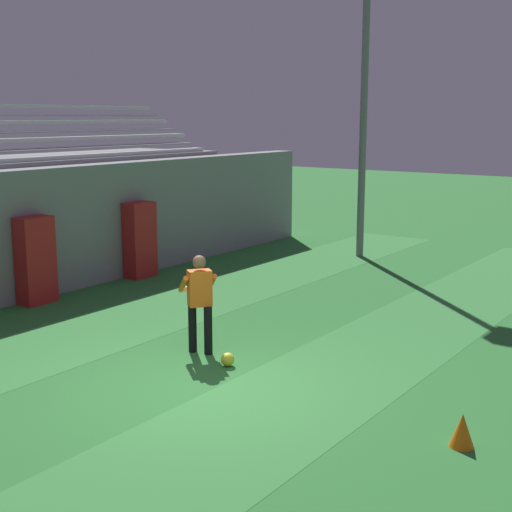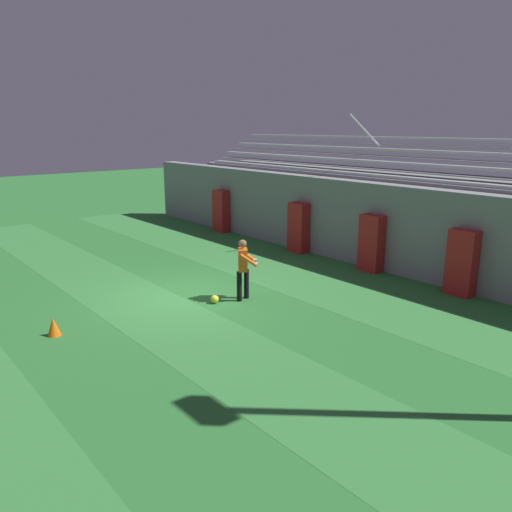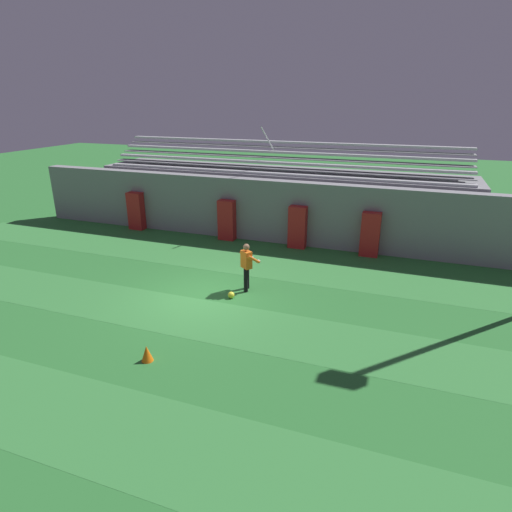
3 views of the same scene
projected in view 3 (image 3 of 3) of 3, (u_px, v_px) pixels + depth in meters
ground_plane at (202, 297)px, 14.17m from camera, size 80.00×80.00×0.00m
turf_stripe_near at (71, 416)px, 8.88m from camera, size 28.00×2.34×0.01m
turf_stripe_mid at (182, 315)px, 13.00m from camera, size 28.00×2.34×0.01m
turf_stripe_far at (240, 263)px, 17.12m from camera, size 28.00×2.34×0.01m
back_wall at (265, 210)px, 19.40m from camera, size 24.00×0.60×2.80m
padding_pillar_gate_left at (227, 220)px, 19.62m from camera, size 0.76×0.44×1.85m
padding_pillar_gate_right at (298, 227)px, 18.55m from camera, size 0.76×0.44×1.85m
padding_pillar_far_left at (136, 211)px, 21.19m from camera, size 0.76×0.44×1.85m
padding_pillar_far_right at (370, 234)px, 17.56m from camera, size 0.76×0.44×1.85m
bleacher_stand at (278, 199)px, 21.12m from camera, size 18.00×3.35×5.03m
goalkeeper at (247, 264)px, 14.37m from camera, size 0.74×0.72×1.67m
soccer_ball at (231, 295)px, 14.06m from camera, size 0.22×0.22×0.22m
traffic_cone at (147, 353)px, 10.68m from camera, size 0.30×0.30×0.42m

